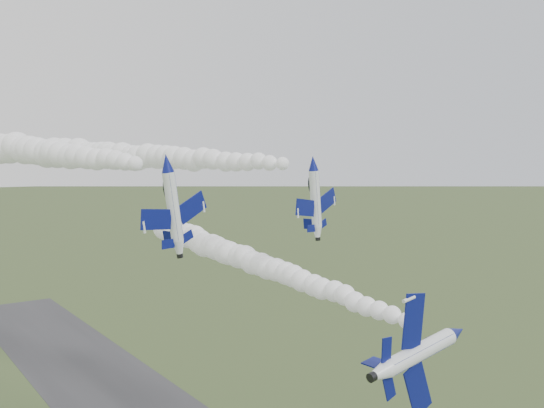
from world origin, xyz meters
The scene contains 6 objects.
jet_lead centered at (8.60, -4.78, 28.58)m, with size 3.84×14.34×11.75m.
smoke_trail_jet_lead centered at (6.98, 29.27, 30.99)m, with size 4.43×59.84×4.43m, color white, non-canonical shape.
jet_pair_left centered at (-11.22, 19.92, 45.52)m, with size 10.23×12.03×3.35m.
smoke_trail_jet_pair_left centered at (-20.96, 47.13, 47.29)m, with size 5.53×52.41×5.53m, color white, non-canonical shape.
jet_pair_right centered at (9.11, 18.87, 45.40)m, with size 9.53×11.13×2.88m.
smoke_trail_jet_pair_right centered at (-0.66, 51.32, 46.26)m, with size 5.58×63.26×5.58m, color white, non-canonical shape.
Camera 1 is at (-40.78, -42.79, 46.00)m, focal length 40.00 mm.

